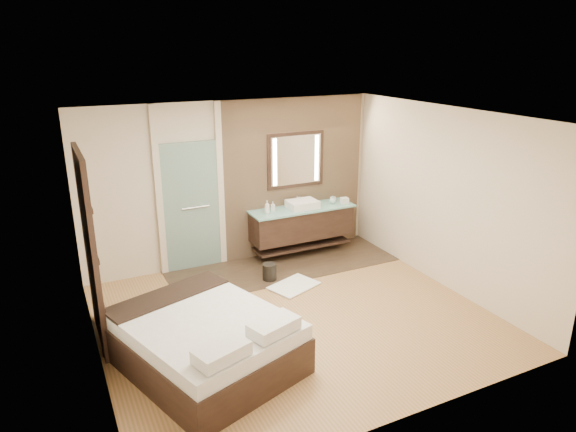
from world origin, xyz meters
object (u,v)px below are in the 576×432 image
mirror_unit (296,160)px  vanity (302,223)px  bed (205,341)px  waste_bin (270,272)px

mirror_unit → vanity: bearing=-90.0°
bed → waste_bin: 2.35m
bed → waste_bin: bearing=29.3°
mirror_unit → bed: size_ratio=0.45×
mirror_unit → bed: (-2.51, -2.69, -1.33)m
vanity → bed: vanity is taller
mirror_unit → bed: mirror_unit is taller
bed → mirror_unit: bearing=28.5°
bed → vanity: bearing=25.9°
vanity → mirror_unit: mirror_unit is taller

